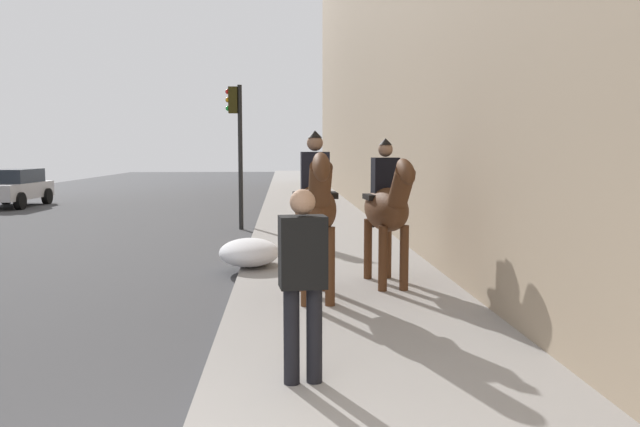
{
  "coord_description": "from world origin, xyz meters",
  "views": [
    {
      "loc": [
        -3.35,
        -0.75,
        2.14
      ],
      "look_at": [
        4.0,
        -1.19,
        1.4
      ],
      "focal_mm": 34.96,
      "sensor_mm": 36.0,
      "label": 1
    }
  ],
  "objects_px": {
    "mounted_horse_far": "(387,206)",
    "pedestrian_greeting": "(303,273)",
    "car_near_lane": "(13,187)",
    "traffic_light_near_curb": "(237,133)",
    "mounted_horse_near": "(316,206)"
  },
  "relations": [
    {
      "from": "mounted_horse_far",
      "to": "pedestrian_greeting",
      "type": "xyz_separation_m",
      "value": [
        -3.9,
        1.39,
        -0.22
      ]
    },
    {
      "from": "pedestrian_greeting",
      "to": "car_near_lane",
      "type": "height_order",
      "value": "pedestrian_greeting"
    },
    {
      "from": "mounted_horse_far",
      "to": "car_near_lane",
      "type": "bearing_deg",
      "value": -148.03
    },
    {
      "from": "mounted_horse_far",
      "to": "traffic_light_near_curb",
      "type": "distance_m",
      "value": 8.37
    },
    {
      "from": "mounted_horse_near",
      "to": "car_near_lane",
      "type": "relative_size",
      "value": 0.59
    },
    {
      "from": "car_near_lane",
      "to": "traffic_light_near_curb",
      "type": "height_order",
      "value": "traffic_light_near_curb"
    },
    {
      "from": "mounted_horse_near",
      "to": "traffic_light_near_curb",
      "type": "distance_m",
      "value": 8.86
    },
    {
      "from": "traffic_light_near_curb",
      "to": "mounted_horse_far",
      "type": "bearing_deg",
      "value": -160.37
    },
    {
      "from": "mounted_horse_near",
      "to": "pedestrian_greeting",
      "type": "height_order",
      "value": "mounted_horse_near"
    },
    {
      "from": "mounted_horse_near",
      "to": "mounted_horse_far",
      "type": "bearing_deg",
      "value": 125.19
    },
    {
      "from": "mounted_horse_far",
      "to": "traffic_light_near_curb",
      "type": "xyz_separation_m",
      "value": [
        7.79,
        2.78,
        1.29
      ]
    },
    {
      "from": "pedestrian_greeting",
      "to": "mounted_horse_far",
      "type": "bearing_deg",
      "value": -26.18
    },
    {
      "from": "mounted_horse_near",
      "to": "car_near_lane",
      "type": "distance_m",
      "value": 19.37
    },
    {
      "from": "mounted_horse_far",
      "to": "traffic_light_near_curb",
      "type": "relative_size",
      "value": 0.57
    },
    {
      "from": "mounted_horse_near",
      "to": "car_near_lane",
      "type": "xyz_separation_m",
      "value": [
        16.1,
        10.76,
        -0.64
      ]
    }
  ]
}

